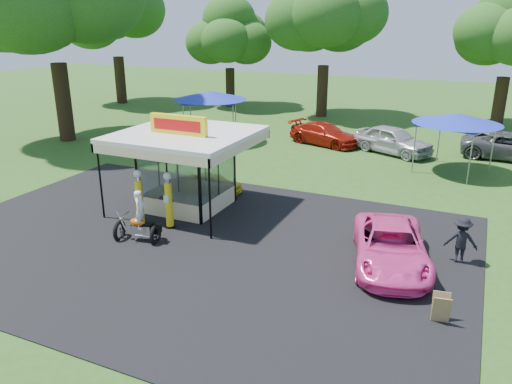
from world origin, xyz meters
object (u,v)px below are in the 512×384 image
Objects in this scene: bg_car_d at (511,146)px; tent_west at (210,96)px; gas_pump_left at (139,199)px; a_frame_sign at (441,309)px; gas_station_kiosk at (187,169)px; gas_pump_right at (169,202)px; bg_car_b at (324,134)px; tent_east at (457,119)px; spectator_east_a at (461,240)px; kiosk_car at (213,183)px; motorcycle at (139,221)px; bg_car_c at (393,140)px; pink_sedan at (391,246)px.

bg_car_d is 1.14× the size of tent_west.
tent_west reaches higher than gas_pump_left.
bg_car_d is (2.08, 19.40, 0.34)m from a_frame_sign.
gas_station_kiosk is 2.34× the size of gas_pump_right.
bg_car_b is 1.07× the size of tent_east.
spectator_east_a is (11.16, -0.68, -0.96)m from gas_station_kiosk.
tent_west is at bearing 114.84° from gas_station_kiosk.
tent_east is (10.06, 8.27, 2.41)m from kiosk_car.
spectator_east_a is 0.30× the size of bg_car_d.
bg_car_b is at bearing 80.43° from gas_pump_left.
gas_pump_left reaches higher than motorcycle.
gas_pump_right is at bearing -76.82° from gas_station_kiosk.
gas_pump_right is 0.50× the size of tent_east.
gas_pump_right is 0.47× the size of bg_car_b.
bg_car_d reaches higher than a_frame_sign.
gas_station_kiosk is 12.64m from tent_west.
tent_east is at bearing -3.48° from tent_west.
gas_pump_right is at bearing -66.96° from tent_west.
tent_west is (-5.28, 11.41, 1.27)m from gas_station_kiosk.
bg_car_b is (-8.96, 18.35, 0.28)m from a_frame_sign.
gas_pump_left is 0.41× the size of bg_car_d.
bg_car_c is 4.96m from tent_east.
bg_car_d is 5.59m from tent_east.
tent_east is at bearing 70.18° from pink_sedan.
gas_station_kiosk is 2.56m from kiosk_car.
tent_east reaches higher than bg_car_b.
motorcycle is at bearing -86.40° from gas_station_kiosk.
kiosk_car is 0.58× the size of bg_car_b.
bg_car_d reaches higher than kiosk_car.
gas_pump_left is at bearing -171.79° from bg_car_b.
gas_pump_right is at bearing 167.51° from pink_sedan.
gas_pump_left is 1.70m from motorcycle.
bg_car_c is (4.49, -0.48, 0.14)m from bg_car_b.
gas_station_kiosk is at bearing 72.65° from gas_pump_left.
bg_car_c reaches higher than pink_sedan.
pink_sedan is (9.04, -4.07, 0.22)m from kiosk_car.
gas_station_kiosk is at bearing -180.00° from kiosk_car.
bg_car_b is at bearing 73.46° from motorcycle.
gas_pump_right is at bearing -173.25° from kiosk_car.
tent_west reaches higher than kiosk_car.
gas_pump_left is 0.46× the size of bg_car_c.
tent_east reaches higher than motorcycle.
gas_pump_right is 0.46× the size of pink_sedan.
spectator_east_a is (11.16, -2.88, 0.34)m from kiosk_car.
bg_car_d is at bearing 48.54° from gas_station_kiosk.
tent_east is at bearing -102.18° from bg_car_c.
a_frame_sign is 12.91m from kiosk_car.
bg_car_b is at bearing 107.51° from a_frame_sign.
pink_sedan is 17.07m from bg_car_b.
a_frame_sign is 4.03m from spectator_east_a.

